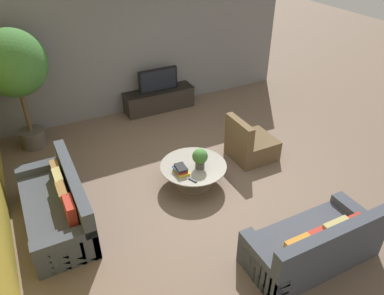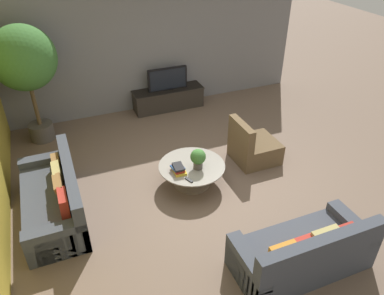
{
  "view_description": "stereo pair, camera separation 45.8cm",
  "coord_description": "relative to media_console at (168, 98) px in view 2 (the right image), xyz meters",
  "views": [
    {
      "loc": [
        -2.62,
        -4.58,
        4.12
      ],
      "look_at": [
        -0.12,
        0.31,
        0.55
      ],
      "focal_mm": 35.0,
      "sensor_mm": 36.0,
      "label": 1
    },
    {
      "loc": [
        -2.2,
        -4.77,
        4.12
      ],
      "look_at": [
        -0.12,
        0.31,
        0.55
      ],
      "focal_mm": 35.0,
      "sensor_mm": 36.0,
      "label": 2
    }
  ],
  "objects": [
    {
      "name": "ground_plane",
      "position": [
        -0.34,
        -2.94,
        -0.25
      ],
      "size": [
        24.0,
        24.0,
        0.0
      ],
      "primitive_type": "plane",
      "color": "brown"
    },
    {
      "name": "back_wall_stone",
      "position": [
        -0.34,
        0.32,
        1.25
      ],
      "size": [
        7.4,
        0.12,
        3.0
      ],
      "primitive_type": "cube",
      "color": "slate",
      "rests_on": "ground"
    },
    {
      "name": "media_console",
      "position": [
        0.0,
        0.0,
        0.0
      ],
      "size": [
        1.67,
        0.5,
        0.49
      ],
      "color": "#2D2823",
      "rests_on": "ground"
    },
    {
      "name": "television",
      "position": [
        0.0,
        -0.0,
        0.49
      ],
      "size": [
        0.93,
        0.13,
        0.52
      ],
      "color": "black",
      "rests_on": "media_console"
    },
    {
      "name": "coffee_table",
      "position": [
        -0.58,
        -2.92,
        0.02
      ],
      "size": [
        1.14,
        1.14,
        0.39
      ],
      "color": "#756656",
      "rests_on": "ground"
    },
    {
      "name": "couch_by_wall",
      "position": [
        -2.84,
        -2.82,
        0.04
      ],
      "size": [
        0.84,
        2.01,
        0.84
      ],
      "rotation": [
        0.0,
        0.0,
        -1.57
      ],
      "color": "#3D424C",
      "rests_on": "ground"
    },
    {
      "name": "couch_near_entry",
      "position": [
        0.08,
        -5.16,
        0.04
      ],
      "size": [
        1.82,
        0.84,
        0.84
      ],
      "rotation": [
        0.0,
        0.0,
        3.14
      ],
      "color": "#3D424C",
      "rests_on": "ground"
    },
    {
      "name": "armchair_wicker",
      "position": [
        0.76,
        -2.67,
        0.02
      ],
      "size": [
        0.8,
        0.76,
        0.86
      ],
      "rotation": [
        0.0,
        0.0,
        1.57
      ],
      "color": "brown",
      "rests_on": "ground"
    },
    {
      "name": "potted_palm_tall",
      "position": [
        -2.9,
        -0.34,
        1.42
      ],
      "size": [
        1.21,
        1.21,
        2.36
      ],
      "color": "#514C47",
      "rests_on": "ground"
    },
    {
      "name": "potted_plant_tabletop",
      "position": [
        -0.52,
        -3.02,
        0.34
      ],
      "size": [
        0.26,
        0.26,
        0.36
      ],
      "color": "#514C47",
      "rests_on": "coffee_table"
    },
    {
      "name": "book_stack",
      "position": [
        -0.86,
        -3.0,
        0.2
      ],
      "size": [
        0.24,
        0.31,
        0.13
      ],
      "color": "gold",
      "rests_on": "coffee_table"
    },
    {
      "name": "remote_black",
      "position": [
        -0.79,
        -3.28,
        0.15
      ],
      "size": [
        0.1,
        0.16,
        0.02
      ],
      "primitive_type": "cube",
      "rotation": [
        0.0,
        0.0,
        0.37
      ],
      "color": "black",
      "rests_on": "coffee_table"
    }
  ]
}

